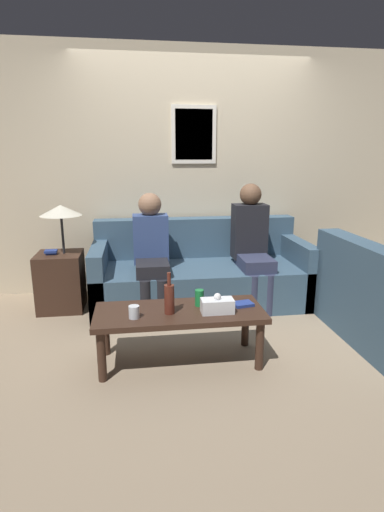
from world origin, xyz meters
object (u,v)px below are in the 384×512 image
(couch_main, at_px, (200,274))
(person_left, at_px, (151,249))
(person_right, at_px, (252,241))
(wine_bottle, at_px, (169,298))
(coffee_table, at_px, (180,317))
(drinking_glass, at_px, (134,312))

(couch_main, bearing_deg, person_left, -160.86)
(couch_main, height_order, person_right, person_right)
(person_left, xyz_separation_m, person_right, (1.01, 0.04, 0.03))
(wine_bottle, bearing_deg, couch_main, 71.82)
(coffee_table, height_order, person_right, person_right)
(wine_bottle, height_order, person_right, person_right)
(coffee_table, relative_size, person_right, 1.00)
(coffee_table, bearing_deg, person_left, 98.12)
(wine_bottle, relative_size, person_right, 0.25)
(couch_main, relative_size, person_left, 1.90)
(couch_main, relative_size, drinking_glass, 24.64)
(coffee_table, distance_m, person_right, 1.44)
(drinking_glass, bearing_deg, person_left, 81.73)
(couch_main, xyz_separation_m, person_right, (0.51, -0.14, 0.37))
(couch_main, distance_m, coffee_table, 1.30)
(person_right, bearing_deg, wine_bottle, -128.77)
(drinking_glass, height_order, person_left, person_left)
(coffee_table, relative_size, wine_bottle, 4.05)
(wine_bottle, xyz_separation_m, person_right, (0.93, 1.16, 0.13))
(drinking_glass, distance_m, person_right, 1.70)
(coffee_table, distance_m, wine_bottle, 0.19)
(coffee_table, bearing_deg, couch_main, 74.36)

